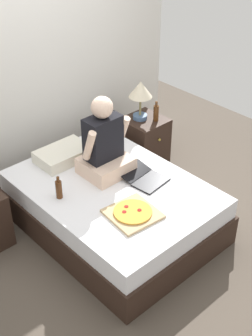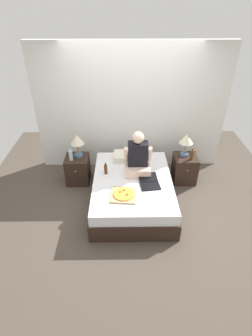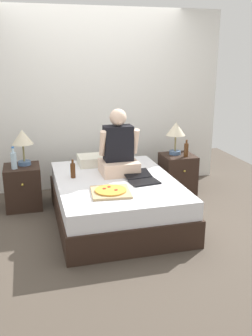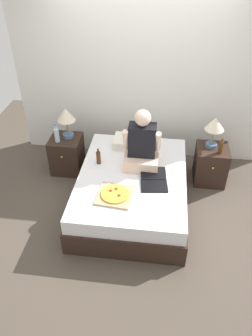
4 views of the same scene
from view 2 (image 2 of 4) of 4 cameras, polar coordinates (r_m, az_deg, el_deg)
name	(u,v)px [view 2 (image 2 of 4)]	position (r m, az deg, el deg)	size (l,w,h in m)	color
ground_plane	(132,201)	(4.81, 1.36, -7.25)	(5.74, 5.74, 0.00)	#4C4238
wall_back	(131,109)	(5.27, 1.06, 12.65)	(3.74, 0.12, 2.50)	silver
bed	(132,191)	(4.65, 1.40, -4.98)	(1.38, 1.88, 0.50)	black
nightstand_left	(78,169)	(5.23, -10.43, -0.28)	(0.44, 0.47, 0.55)	black
lamp_on_left_nightstand	(77,141)	(4.96, -10.60, 5.80)	(0.26, 0.26, 0.45)	#4C6B93
water_bottle	(71,155)	(4.96, -11.94, 2.81)	(0.07, 0.07, 0.28)	silver
nightstand_right	(184,168)	(5.29, 12.61, -0.10)	(0.44, 0.47, 0.55)	black
lamp_on_right_nightstand	(186,140)	(5.02, 13.00, 5.90)	(0.26, 0.26, 0.45)	#4C6B93
beer_bottle	(192,155)	(5.03, 14.12, 2.76)	(0.06, 0.06, 0.23)	#512D14
pillow	(128,156)	(5.01, 0.33, 2.54)	(0.52, 0.34, 0.12)	silver
person_seated	(138,158)	(4.52, 2.56, 2.11)	(0.47, 0.40, 0.78)	beige
laptop	(149,183)	(4.39, 5.13, -3.31)	(0.36, 0.45, 0.07)	black
pizza_box	(124,195)	(4.14, -0.51, -5.83)	(0.44, 0.44, 0.05)	tan
beer_bottle_on_bed	(106,169)	(4.60, -4.44, -0.23)	(0.06, 0.06, 0.22)	#4C2811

